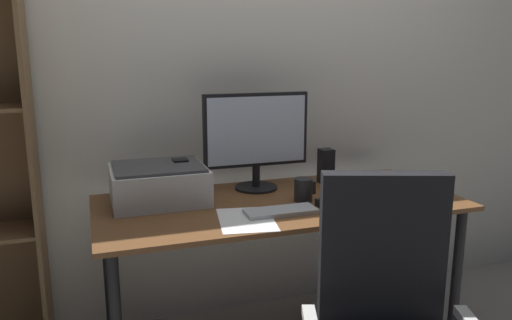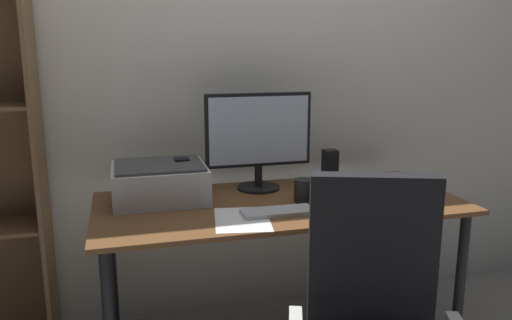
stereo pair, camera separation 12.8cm
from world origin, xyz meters
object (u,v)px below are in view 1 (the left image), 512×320
at_px(desk, 280,219).
at_px(mouse, 327,204).
at_px(coffee_mug, 303,190).
at_px(printer, 159,184).
at_px(speaker_left, 181,178).
at_px(laptop, 371,183).
at_px(speaker_right, 326,166).
at_px(monitor, 256,135).
at_px(keyboard, 281,211).

relative_size(desk, mouse, 16.40).
distance_m(coffee_mug, printer, 0.62).
xyz_separation_m(coffee_mug, printer, (-0.59, 0.19, 0.03)).
bearing_deg(mouse, coffee_mug, 100.34).
height_order(speaker_left, printer, speaker_left).
distance_m(desk, laptop, 0.53).
relative_size(laptop, speaker_right, 1.88).
distance_m(monitor, mouse, 0.48).
bearing_deg(coffee_mug, keyboard, -140.72).
distance_m(monitor, printer, 0.50).
relative_size(laptop, printer, 0.80).
height_order(speaker_left, speaker_right, same).
distance_m(desk, monitor, 0.40).
xyz_separation_m(mouse, coffee_mug, (-0.05, 0.12, 0.03)).
bearing_deg(mouse, printer, 140.94).
distance_m(mouse, speaker_right, 0.41).
height_order(keyboard, speaker_right, speaker_right).
relative_size(desk, coffee_mug, 15.68).
bearing_deg(mouse, keyboard, 168.24).
distance_m(keyboard, speaker_right, 0.54).
height_order(monitor, speaker_right, monitor).
bearing_deg(coffee_mug, mouse, -66.58).
relative_size(laptop, speaker_left, 1.88).
distance_m(monitor, coffee_mug, 0.35).
bearing_deg(speaker_left, monitor, 1.26).
height_order(coffee_mug, laptop, coffee_mug).
distance_m(keyboard, coffee_mug, 0.21).
xyz_separation_m(keyboard, speaker_left, (-0.33, 0.37, 0.08)).
relative_size(keyboard, coffee_mug, 2.89).
xyz_separation_m(monitor, speaker_left, (-0.36, -0.01, -0.17)).
bearing_deg(laptop, monitor, 170.85).
xyz_separation_m(monitor, coffee_mug, (0.13, -0.25, -0.21)).
xyz_separation_m(monitor, laptop, (0.55, -0.12, -0.24)).
xyz_separation_m(coffee_mug, speaker_right, (0.23, 0.24, 0.03)).
xyz_separation_m(monitor, mouse, (0.18, -0.37, -0.24)).
height_order(laptop, speaker_right, speaker_right).
bearing_deg(keyboard, speaker_right, 44.98).
bearing_deg(speaker_left, speaker_right, 0.00).
distance_m(monitor, speaker_left, 0.40).
height_order(monitor, coffee_mug, monitor).
relative_size(desk, keyboard, 5.43).
xyz_separation_m(speaker_left, printer, (-0.10, -0.05, -0.00)).
bearing_deg(laptop, speaker_left, 176.17).
bearing_deg(coffee_mug, desk, 157.76).
bearing_deg(mouse, desk, 119.32).
xyz_separation_m(keyboard, printer, (-0.44, 0.32, 0.07)).
bearing_deg(laptop, speaker_right, 152.52).
distance_m(desk, printer, 0.55).
bearing_deg(laptop, keyboard, -152.51).
bearing_deg(speaker_right, mouse, -115.43).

